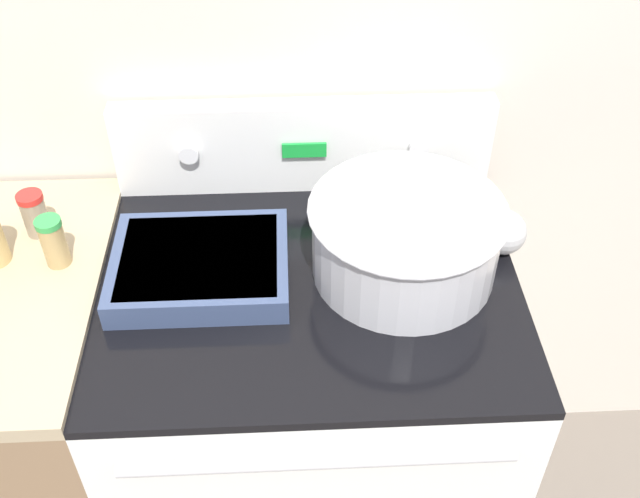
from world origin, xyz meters
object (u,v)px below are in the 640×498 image
Objects in this scene: mixing_bowl at (406,235)px; ladle at (502,229)px; spice_jar_red_cap at (35,214)px; spice_jar_green_cap at (54,242)px; casserole_dish at (200,265)px.

mixing_bowl is 1.05× the size of ladle.
spice_jar_red_cap is (-0.70, 0.13, -0.03)m from mixing_bowl.
spice_jar_green_cap reaches higher than spice_jar_red_cap.
mixing_bowl reaches higher than spice_jar_red_cap.
spice_jar_red_cap is (-0.32, 0.13, 0.03)m from casserole_dish.
spice_jar_green_cap is at bearing -57.88° from spice_jar_red_cap.
casserole_dish is at bearing -8.24° from spice_jar_green_cap.
spice_jar_red_cap is (-0.06, 0.09, -0.00)m from spice_jar_green_cap.
ladle is at bearing 6.05° from casserole_dish.
ladle is at bearing 1.50° from spice_jar_green_cap.
mixing_bowl is 3.88× the size of spice_jar_red_cap.
spice_jar_green_cap is 1.11× the size of spice_jar_red_cap.
spice_jar_red_cap is at bearing 175.63° from ladle.
spice_jar_green_cap is at bearing 171.76° from casserole_dish.
ladle is 0.84m from spice_jar_green_cap.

